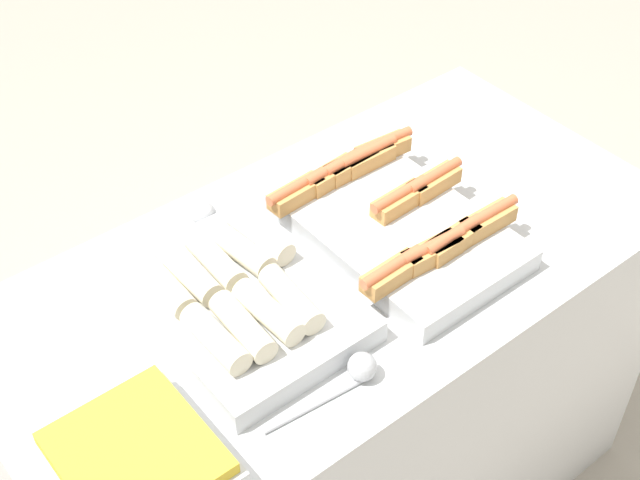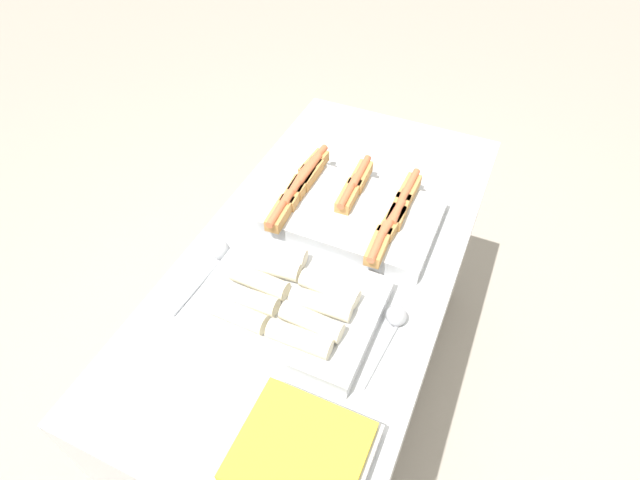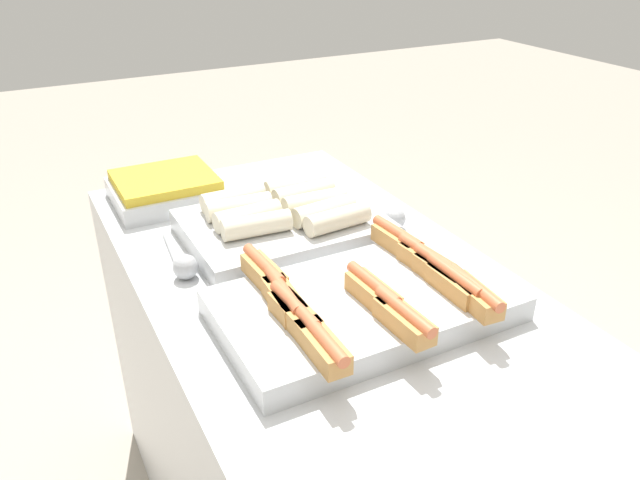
{
  "view_description": "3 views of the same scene",
  "coord_description": "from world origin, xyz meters",
  "px_view_note": "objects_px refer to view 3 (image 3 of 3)",
  "views": [
    {
      "loc": [
        -0.84,
        -1.0,
        2.15
      ],
      "look_at": [
        -0.04,
        0.0,
        0.98
      ],
      "focal_mm": 50.0,
      "sensor_mm": 36.0,
      "label": 1
    },
    {
      "loc": [
        -0.88,
        -0.37,
        1.97
      ],
      "look_at": [
        -0.04,
        0.0,
        0.98
      ],
      "focal_mm": 28.0,
      "sensor_mm": 36.0,
      "label": 2
    },
    {
      "loc": [
        0.98,
        -0.53,
        1.59
      ],
      "look_at": [
        -0.04,
        0.0,
        0.98
      ],
      "focal_mm": 35.0,
      "sensor_mm": 36.0,
      "label": 3
    }
  ],
  "objects_px": {
    "tray_wraps": "(283,221)",
    "tray_side_front": "(166,189)",
    "tray_hotdogs": "(367,301)",
    "serving_spoon_near": "(184,265)",
    "serving_spoon_far": "(391,217)"
  },
  "relations": [
    {
      "from": "tray_hotdogs",
      "to": "serving_spoon_near",
      "type": "xyz_separation_m",
      "value": [
        -0.31,
        -0.26,
        -0.01
      ]
    },
    {
      "from": "tray_side_front",
      "to": "tray_hotdogs",
      "type": "bearing_deg",
      "value": 15.15
    },
    {
      "from": "tray_wraps",
      "to": "serving_spoon_near",
      "type": "height_order",
      "value": "tray_wraps"
    },
    {
      "from": "tray_hotdogs",
      "to": "serving_spoon_far",
      "type": "distance_m",
      "value": 0.4
    },
    {
      "from": "tray_hotdogs",
      "to": "serving_spoon_near",
      "type": "height_order",
      "value": "tray_hotdogs"
    },
    {
      "from": "tray_hotdogs",
      "to": "serving_spoon_far",
      "type": "bearing_deg",
      "value": 140.02
    },
    {
      "from": "tray_hotdogs",
      "to": "tray_side_front",
      "type": "xyz_separation_m",
      "value": [
        -0.71,
        -0.19,
        -0.0
      ]
    },
    {
      "from": "tray_hotdogs",
      "to": "tray_wraps",
      "type": "distance_m",
      "value": 0.38
    },
    {
      "from": "serving_spoon_near",
      "to": "serving_spoon_far",
      "type": "height_order",
      "value": "same"
    },
    {
      "from": "tray_hotdogs",
      "to": "serving_spoon_near",
      "type": "bearing_deg",
      "value": -139.91
    },
    {
      "from": "tray_wraps",
      "to": "tray_side_front",
      "type": "relative_size",
      "value": 1.65
    },
    {
      "from": "serving_spoon_near",
      "to": "serving_spoon_far",
      "type": "distance_m",
      "value": 0.52
    },
    {
      "from": "tray_hotdogs",
      "to": "serving_spoon_far",
      "type": "relative_size",
      "value": 2.18
    },
    {
      "from": "serving_spoon_far",
      "to": "tray_wraps",
      "type": "bearing_deg",
      "value": -106.34
    },
    {
      "from": "tray_side_front",
      "to": "serving_spoon_far",
      "type": "bearing_deg",
      "value": 47.95
    }
  ]
}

